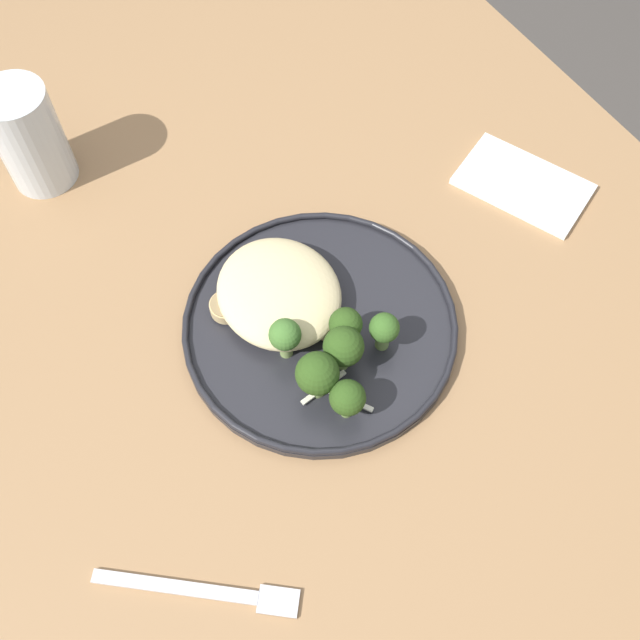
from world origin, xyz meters
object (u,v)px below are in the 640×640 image
object	(u,v)px
dinner_plate	(320,325)
broccoli_floret_near_rim	(285,336)
seared_scallop_half_hidden	(226,307)
seared_scallop_tiny_bay	(250,282)
broccoli_floret_tall_stalk	(346,325)
broccoli_floret_left_leaning	(384,330)
seared_scallop_center_golden	(326,328)
seared_scallop_front_small	(291,294)
broccoli_floret_center_pile	(348,398)
water_glass	(32,142)
dinner_fork	(203,591)
broccoli_floret_beside_noodles	(344,347)
broccoli_floret_front_edge	(317,374)
folded_napkin	(523,184)

from	to	relation	value
dinner_plate	broccoli_floret_near_rim	size ratio (longest dim) A/B	5.21
seared_scallop_half_hidden	seared_scallop_tiny_bay	distance (m)	0.04
broccoli_floret_tall_stalk	broccoli_floret_left_leaning	bearing A→B (deg)	-125.64
seared_scallop_half_hidden	seared_scallop_center_golden	xyz separation A→B (m)	(-0.08, -0.08, -0.00)
seared_scallop_front_small	broccoli_floret_center_pile	world-z (taller)	broccoli_floret_center_pile
water_glass	broccoli_floret_near_rim	bearing A→B (deg)	-161.05
seared_scallop_tiny_bay	dinner_fork	xyz separation A→B (m)	(-0.25, 0.19, -0.02)
broccoli_floret_beside_noodles	water_glass	size ratio (longest dim) A/B	0.49
dinner_fork	broccoli_floret_front_edge	bearing A→B (deg)	-59.23
seared_scallop_center_golden	broccoli_floret_near_rim	bearing A→B (deg)	88.10
broccoli_floret_front_edge	folded_napkin	distance (m)	0.37
dinner_plate	broccoli_floret_left_leaning	distance (m)	0.08
seared_scallop_front_small	dinner_fork	size ratio (longest dim) A/B	0.15
seared_scallop_center_golden	seared_scallop_front_small	xyz separation A→B (m)	(0.05, 0.01, -0.00)
dinner_plate	broccoli_floret_center_pile	bearing A→B (deg)	163.50
broccoli_floret_near_rim	folded_napkin	distance (m)	0.36
water_glass	dinner_fork	xyz separation A→B (m)	(-0.53, 0.05, -0.05)
broccoli_floret_near_rim	water_glass	world-z (taller)	water_glass
seared_scallop_front_small	broccoli_floret_center_pile	xyz separation A→B (m)	(-0.14, 0.02, 0.02)
seared_scallop_tiny_bay	broccoli_floret_tall_stalk	size ratio (longest dim) A/B	0.53
seared_scallop_front_small	broccoli_floret_near_rim	bearing A→B (deg)	145.08
dinner_plate	seared_scallop_half_hidden	size ratio (longest dim) A/B	8.27
broccoli_floret_near_rim	water_glass	size ratio (longest dim) A/B	0.44
water_glass	broccoli_floret_front_edge	bearing A→B (deg)	-162.79
broccoli_floret_center_pile	broccoli_floret_beside_noodles	distance (m)	0.05
broccoli_floret_near_rim	water_glass	bearing A→B (deg)	18.95
broccoli_floret_front_edge	water_glass	bearing A→B (deg)	17.21
dinner_plate	broccoli_floret_left_leaning	size ratio (longest dim) A/B	5.60
seared_scallop_half_hidden	folded_napkin	xyz separation A→B (m)	(-0.02, -0.38, -0.02)
broccoli_floret_near_rim	seared_scallop_front_small	bearing A→B (deg)	-34.92
broccoli_floret_left_leaning	dinner_fork	world-z (taller)	broccoli_floret_left_leaning
broccoli_floret_center_pile	seared_scallop_tiny_bay	bearing A→B (deg)	3.73
broccoli_floret_center_pile	seared_scallop_half_hidden	bearing A→B (deg)	16.19
water_glass	seared_scallop_half_hidden	bearing A→B (deg)	-161.78
folded_napkin	broccoli_floret_tall_stalk	bearing A→B (deg)	103.77
seared_scallop_center_golden	folded_napkin	xyz separation A→B (m)	(0.05, -0.31, -0.02)
seared_scallop_front_small	broccoli_floret_front_edge	xyz separation A→B (m)	(-0.11, 0.03, 0.03)
broccoli_floret_center_pile	broccoli_floret_tall_stalk	bearing A→B (deg)	-30.76
broccoli_floret_left_leaning	dinner_fork	distance (m)	0.30
broccoli_floret_near_rim	broccoli_floret_tall_stalk	distance (m)	0.06
seared_scallop_front_small	broccoli_floret_front_edge	world-z (taller)	broccoli_floret_front_edge
broccoli_floret_tall_stalk	broccoli_floret_front_edge	xyz separation A→B (m)	(-0.03, 0.05, 0.00)
broccoli_floret_front_edge	seared_scallop_front_small	bearing A→B (deg)	-16.78
seared_scallop_front_small	broccoli_floret_beside_noodles	size ratio (longest dim) A/B	0.38
seared_scallop_half_hidden	broccoli_floret_left_leaning	distance (m)	0.17
seared_scallop_center_golden	broccoli_floret_tall_stalk	size ratio (longest dim) A/B	0.42
dinner_plate	broccoli_floret_left_leaning	world-z (taller)	broccoli_floret_left_leaning
seared_scallop_front_small	water_glass	distance (m)	0.35
seared_scallop_half_hidden	dinner_fork	xyz separation A→B (m)	(-0.24, 0.15, -0.02)
broccoli_floret_near_rim	broccoli_floret_tall_stalk	size ratio (longest dim) A/B	1.00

